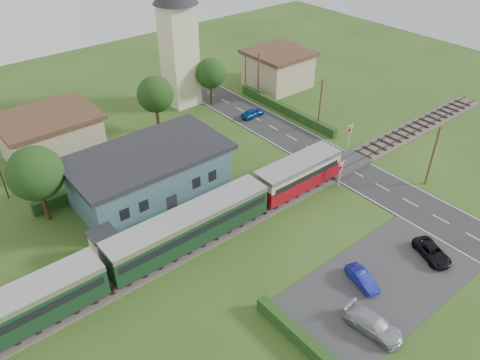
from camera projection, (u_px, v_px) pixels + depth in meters
ground at (293, 208)px, 47.61m from camera, size 120.00×120.00×0.00m
railway_track at (280, 198)px, 48.82m from camera, size 76.00×3.20×0.49m
road at (357, 173)px, 52.78m from camera, size 6.00×70.00×0.05m
car_park at (381, 283)px, 39.13m from camera, size 17.00×9.00×0.08m
crossing_deck at (343, 165)px, 53.94m from camera, size 6.20×3.40×0.45m
platform at (183, 220)px, 45.61m from camera, size 30.00×3.00×0.45m
equipment_hut at (104, 244)px, 40.60m from camera, size 2.30×2.30×2.55m
station_building at (150, 174)px, 47.92m from camera, size 16.00×9.00×5.30m
train at (159, 242)px, 40.20m from camera, size 43.20×2.90×3.40m
church_tower at (178, 32)px, 62.30m from camera, size 6.00×6.00×17.60m
house_west at (51, 136)px, 54.22m from camera, size 10.80×8.80×5.50m
house_east at (278, 68)px, 71.74m from camera, size 8.80×8.80×5.50m
hedge_carpark at (302, 339)px, 33.88m from camera, size 0.80×9.00×1.20m
hedge_roadside at (286, 110)px, 64.86m from camera, size 0.80×18.00×1.20m
hedge_station at (131, 172)px, 51.96m from camera, size 22.00×0.80×1.30m
tree_a at (35, 174)px, 43.13m from camera, size 5.20×5.20×8.00m
tree_b at (155, 95)px, 58.43m from camera, size 4.60×4.60×7.34m
tree_c at (211, 74)px, 65.10m from camera, size 4.20×4.20×6.78m
utility_pole_b at (433, 156)px, 49.08m from camera, size 1.40×0.22×7.00m
utility_pole_c at (320, 104)px, 59.31m from camera, size 1.40×0.22×7.00m
utility_pole_d at (258, 76)px, 66.98m from camera, size 1.40×0.22×7.00m
crossing_signal_near at (341, 170)px, 49.45m from camera, size 0.84×0.28×3.28m
crossing_signal_far at (350, 133)px, 56.26m from camera, size 0.84×0.28×3.28m
streetlamp_west at (1, 174)px, 47.25m from camera, size 0.30×0.30×5.15m
streetlamp_east at (246, 67)px, 71.44m from camera, size 0.30×0.30×5.15m
car_on_road at (253, 113)px, 63.98m from camera, size 3.46×1.52×1.16m
car_park_blue at (362, 278)px, 38.75m from camera, size 2.00×3.62×1.13m
car_park_silver at (373, 324)px, 34.81m from camera, size 2.38×4.80×1.34m
car_park_dark at (432, 252)px, 41.35m from camera, size 3.20×4.39×1.11m
pedestrian_near at (258, 182)px, 49.18m from camera, size 0.68×0.53×1.64m
pedestrian_far at (144, 230)px, 42.75m from camera, size 0.82×0.96×1.74m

